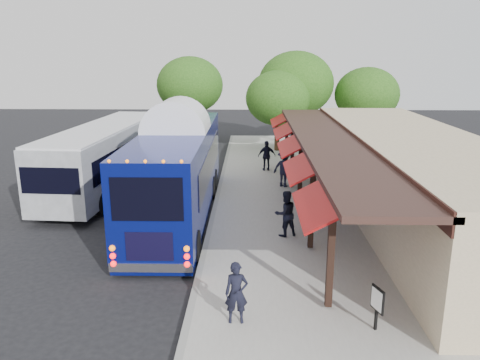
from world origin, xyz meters
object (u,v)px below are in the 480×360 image
(coach_bus, at_px, (178,167))
(ped_b, at_px, (285,214))
(ped_d, at_px, (284,168))
(sign_board, at_px, (377,301))
(city_bus, at_px, (107,154))
(ped_a, at_px, (236,293))
(ped_c, at_px, (267,156))

(coach_bus, xyz_separation_m, ped_b, (4.43, -2.73, -1.13))
(coach_bus, relative_size, ped_d, 6.46)
(ped_b, relative_size, sign_board, 1.53)
(ped_b, distance_m, sign_board, 6.52)
(city_bus, xyz_separation_m, ped_a, (7.13, -12.92, -0.87))
(coach_bus, distance_m, city_bus, 6.07)
(ped_b, bearing_deg, sign_board, 84.12)
(ped_c, distance_m, sign_board, 16.80)
(coach_bus, height_order, ped_a, coach_bus)
(city_bus, distance_m, ped_a, 14.78)
(city_bus, bearing_deg, ped_b, -34.71)
(ped_d, bearing_deg, ped_b, 119.39)
(coach_bus, distance_m, sign_board, 11.02)
(ped_a, relative_size, ped_b, 0.92)
(coach_bus, xyz_separation_m, city_bus, (-4.36, 4.20, -0.33))
(city_bus, distance_m, ped_c, 9.14)
(ped_b, relative_size, ped_c, 0.99)
(ped_b, xyz_separation_m, ped_d, (0.42, 6.89, 0.09))
(ped_a, xyz_separation_m, sign_board, (3.48, -0.28, -0.03))
(ped_d, height_order, sign_board, ped_d)
(city_bus, bearing_deg, sign_board, -47.64)
(ped_d, relative_size, sign_board, 1.70)
(coach_bus, xyz_separation_m, sign_board, (6.25, -8.99, -1.23))
(city_bus, bearing_deg, coach_bus, -40.37)
(ped_b, bearing_deg, city_bus, -60.35)
(sign_board, bearing_deg, ped_d, 77.39)
(city_bus, xyz_separation_m, ped_d, (9.21, -0.04, -0.70))
(city_bus, distance_m, ped_d, 9.24)
(coach_bus, height_order, city_bus, coach_bus)
(ped_a, height_order, ped_b, ped_b)
(ped_d, bearing_deg, ped_a, 113.70)
(city_bus, height_order, ped_b, city_bus)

